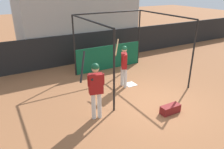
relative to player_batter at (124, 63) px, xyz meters
name	(u,v)px	position (x,y,z in m)	size (l,w,h in m)	color
ground_plane	(153,104)	(0.15, -1.77, -1.06)	(60.00, 60.00, 0.00)	#935B38
outfield_wall	(90,47)	(0.15, 3.71, -0.26)	(24.00, 0.12, 1.58)	black
bleacher_section	(75,23)	(0.15, 5.78, 0.77)	(6.50, 4.00, 3.66)	#9E9E99
batting_cage	(116,49)	(0.49, 1.46, 0.15)	(3.63, 3.65, 2.80)	black
home_plate	(130,84)	(0.35, -0.01, -1.05)	(0.44, 0.44, 0.02)	white
player_batter	(124,63)	(0.00, 0.00, 0.00)	(0.59, 0.90, 1.89)	silver
player_waiting	(96,86)	(-2.01, -1.57, 0.08)	(0.82, 0.50, 2.19)	silver
equipment_bag	(170,109)	(0.26, -2.51, -0.92)	(0.70, 0.28, 0.28)	maroon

